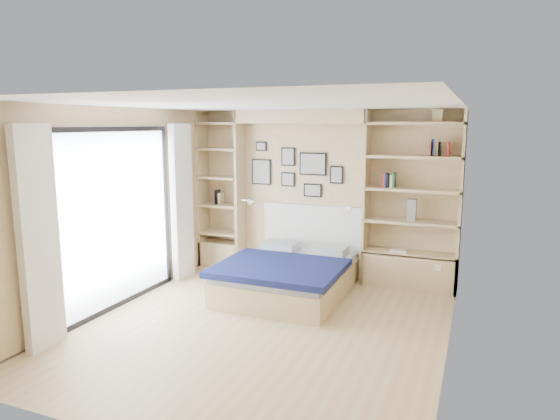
% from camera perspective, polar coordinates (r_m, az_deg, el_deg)
% --- Properties ---
extents(ground, '(4.50, 4.50, 0.00)m').
position_cam_1_polar(ground, '(5.86, -2.01, -13.25)').
color(ground, tan).
rests_on(ground, ground).
extents(room_shell, '(4.50, 4.50, 4.50)m').
position_cam_1_polar(room_shell, '(7.05, 0.11, -0.13)').
color(room_shell, '#D2B584').
rests_on(room_shell, ground).
extents(bed, '(1.60, 2.03, 1.07)m').
position_cam_1_polar(bed, '(6.86, 0.98, -7.40)').
color(bed, tan).
rests_on(bed, ground).
extents(photo_gallery, '(1.48, 0.02, 0.82)m').
position_cam_1_polar(photo_gallery, '(7.65, 1.62, 4.64)').
color(photo_gallery, black).
rests_on(photo_gallery, ground).
extents(reading_lamps, '(1.92, 0.12, 0.15)m').
position_cam_1_polar(reading_lamps, '(7.45, 2.09, 0.60)').
color(reading_lamps, silver).
rests_on(reading_lamps, ground).
extents(shelf_decor, '(3.52, 0.23, 2.03)m').
position_cam_1_polar(shelf_decor, '(7.10, 12.68, 4.60)').
color(shelf_decor, '#A51E1E').
rests_on(shelf_decor, ground).
extents(deck, '(3.20, 4.00, 0.05)m').
position_cam_1_polar(deck, '(7.95, -26.72, -8.05)').
color(deck, brown).
rests_on(deck, ground).
extents(deck_chair, '(0.57, 0.83, 0.78)m').
position_cam_1_polar(deck_chair, '(7.13, -23.02, -6.64)').
color(deck_chair, tan).
rests_on(deck_chair, ground).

